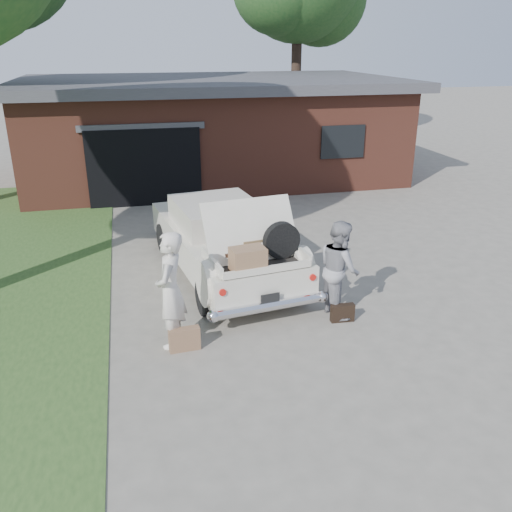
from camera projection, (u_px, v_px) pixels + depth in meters
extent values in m
plane|color=gray|center=(264.00, 331.00, 8.97)|extent=(90.00, 90.00, 0.00)
cube|color=brown|center=(211.00, 132.00, 19.02)|extent=(12.00, 7.00, 3.00)
cube|color=#4C4C51|center=(210.00, 83.00, 18.41)|extent=(12.80, 7.80, 0.30)
cube|color=black|center=(145.00, 167.00, 15.51)|extent=(3.20, 0.30, 2.20)
cube|color=#4C4C51|center=(142.00, 127.00, 15.02)|extent=(3.50, 0.12, 0.18)
cube|color=black|center=(343.00, 142.00, 16.56)|extent=(1.40, 0.08, 1.00)
cylinder|color=#38281E|center=(296.00, 82.00, 23.99)|extent=(0.44, 0.44, 5.60)
cube|color=silver|center=(222.00, 245.00, 11.02)|extent=(2.51, 5.08, 0.63)
cube|color=beige|center=(217.00, 214.00, 11.06)|extent=(1.86, 2.15, 0.51)
cube|color=black|center=(205.00, 203.00, 11.87)|extent=(1.51, 0.29, 0.43)
cube|color=black|center=(232.00, 229.00, 10.27)|extent=(1.51, 0.29, 0.43)
cylinder|color=black|center=(206.00, 297.00, 9.40)|extent=(0.30, 0.67, 0.64)
cylinder|color=black|center=(295.00, 282.00, 9.98)|extent=(0.30, 0.67, 0.64)
cylinder|color=black|center=(164.00, 238.00, 12.26)|extent=(0.30, 0.67, 0.64)
cylinder|color=black|center=(235.00, 229.00, 12.85)|extent=(0.30, 0.67, 0.64)
cylinder|color=silver|center=(270.00, 306.00, 8.95)|extent=(2.00, 0.45, 0.18)
cylinder|color=#A5140F|center=(222.00, 292.00, 8.60)|extent=(0.13, 0.11, 0.12)
cylinder|color=#A5140F|center=(312.00, 277.00, 9.14)|extent=(0.13, 0.11, 0.12)
cube|color=black|center=(270.00, 298.00, 8.88)|extent=(0.33, 0.07, 0.17)
cube|color=black|center=(256.00, 261.00, 9.29)|extent=(1.65, 1.27, 0.04)
cube|color=silver|center=(212.00, 262.00, 8.99)|extent=(0.21, 1.07, 0.18)
cube|color=silver|center=(297.00, 250.00, 9.52)|extent=(0.21, 1.07, 0.18)
cube|color=silver|center=(268.00, 270.00, 8.81)|extent=(1.55, 0.28, 0.12)
cube|color=silver|center=(251.00, 230.00, 9.32)|extent=(1.71, 0.85, 0.97)
cube|color=#3E271A|center=(238.00, 254.00, 9.32)|extent=(0.61, 0.44, 0.18)
cube|color=#996F4D|center=(248.00, 259.00, 8.81)|extent=(0.61, 0.44, 0.39)
cube|color=black|center=(251.00, 250.00, 9.45)|extent=(0.69, 0.50, 0.20)
cube|color=olive|center=(252.00, 242.00, 9.40)|extent=(0.44, 0.32, 0.14)
cylinder|color=black|center=(281.00, 240.00, 9.28)|extent=(0.66, 0.24, 0.64)
imported|color=silver|center=(170.00, 290.00, 8.24)|extent=(0.64, 0.79, 1.86)
imported|color=gray|center=(339.00, 268.00, 9.25)|extent=(0.66, 0.83, 1.70)
cube|color=#8C6447|center=(184.00, 339.00, 8.35)|extent=(0.49, 0.19, 0.37)
cube|color=black|center=(342.00, 313.00, 9.22)|extent=(0.41, 0.15, 0.31)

